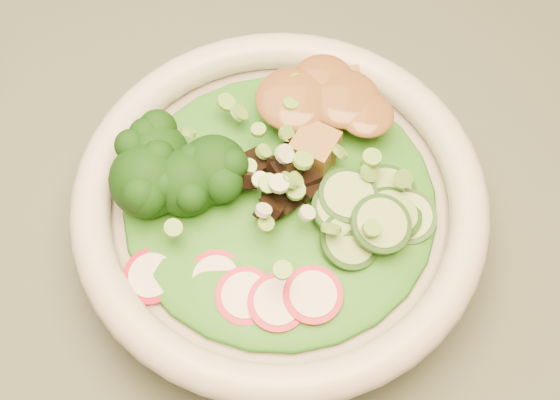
# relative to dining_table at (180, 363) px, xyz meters

# --- Properties ---
(dining_table) EXTENTS (1.20, 0.80, 0.75)m
(dining_table) POSITION_rel_dining_table_xyz_m (0.00, 0.00, 0.00)
(dining_table) COLOR black
(dining_table) RESTS_ON ground
(salad_bowl) EXTENTS (0.27, 0.27, 0.07)m
(salad_bowl) POSITION_rel_dining_table_xyz_m (0.07, 0.07, 0.15)
(salad_bowl) COLOR beige
(salad_bowl) RESTS_ON dining_table
(lettuce_bed) EXTENTS (0.20, 0.20, 0.02)m
(lettuce_bed) POSITION_rel_dining_table_xyz_m (0.07, 0.07, 0.17)
(lettuce_bed) COLOR #195B13
(lettuce_bed) RESTS_ON salad_bowl
(broccoli_florets) EXTENTS (0.08, 0.07, 0.04)m
(broccoli_florets) POSITION_rel_dining_table_xyz_m (0.01, 0.08, 0.19)
(broccoli_florets) COLOR black
(broccoli_florets) RESTS_ON salad_bowl
(radish_slices) EXTENTS (0.11, 0.04, 0.02)m
(radish_slices) POSITION_rel_dining_table_xyz_m (0.06, 0.00, 0.18)
(radish_slices) COLOR #B30D28
(radish_slices) RESTS_ON salad_bowl
(cucumber_slices) EXTENTS (0.07, 0.07, 0.04)m
(cucumber_slices) POSITION_rel_dining_table_xyz_m (0.13, 0.06, 0.19)
(cucumber_slices) COLOR #A0C46D
(cucumber_slices) RESTS_ON salad_bowl
(mushroom_heap) EXTENTS (0.07, 0.07, 0.04)m
(mushroom_heap) POSITION_rel_dining_table_xyz_m (0.07, 0.08, 0.19)
(mushroom_heap) COLOR black
(mushroom_heap) RESTS_ON salad_bowl
(tofu_cubes) EXTENTS (0.09, 0.06, 0.04)m
(tofu_cubes) POSITION_rel_dining_table_xyz_m (0.08, 0.13, 0.19)
(tofu_cubes) COLOR olive
(tofu_cubes) RESTS_ON salad_bowl
(peanut_sauce) EXTENTS (0.07, 0.06, 0.02)m
(peanut_sauce) POSITION_rel_dining_table_xyz_m (0.08, 0.13, 0.20)
(peanut_sauce) COLOR brown
(peanut_sauce) RESTS_ON tofu_cubes
(scallion_garnish) EXTENTS (0.19, 0.19, 0.02)m
(scallion_garnish) POSITION_rel_dining_table_xyz_m (0.07, 0.07, 0.20)
(scallion_garnish) COLOR #68A53A
(scallion_garnish) RESTS_ON salad_bowl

